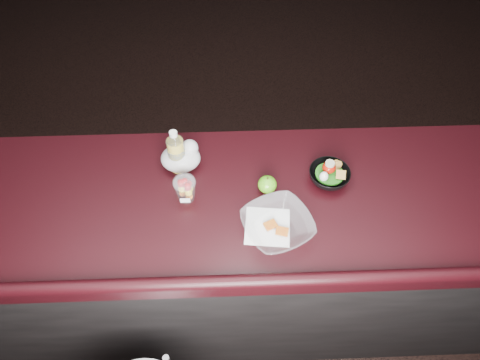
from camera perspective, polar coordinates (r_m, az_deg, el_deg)
name	(u,v)px	position (r m, az deg, el deg)	size (l,w,h in m)	color
ground	(241,358)	(2.43, 0.14, -22.60)	(8.00, 8.00, 0.00)	black
room_shell	(243,74)	(0.83, 0.40, 13.92)	(8.00, 8.00, 8.00)	black
counter	(239,260)	(2.06, -0.15, -10.66)	(4.06, 0.71, 1.02)	black
lemonade_bottle	(177,154)	(1.67, -8.43, 3.48)	(0.07, 0.07, 0.20)	yellow
fruit_cup	(185,188)	(1.59, -7.33, -1.08)	(0.09, 0.09, 0.12)	white
green_apple	(267,184)	(1.63, 3.65, -0.60)	(0.07, 0.07, 0.08)	#297A0E
plastic_bag	(182,157)	(1.71, -7.75, 3.07)	(0.16, 0.13, 0.12)	silver
snack_bowl	(329,175)	(1.70, 11.78, 0.69)	(0.21, 0.21, 0.09)	black
takeout_bowl	(277,225)	(1.53, 4.99, -5.99)	(0.32, 0.32, 0.06)	silver
paper_napkin	(267,227)	(1.56, 3.68, -6.21)	(0.16, 0.16, 0.00)	white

